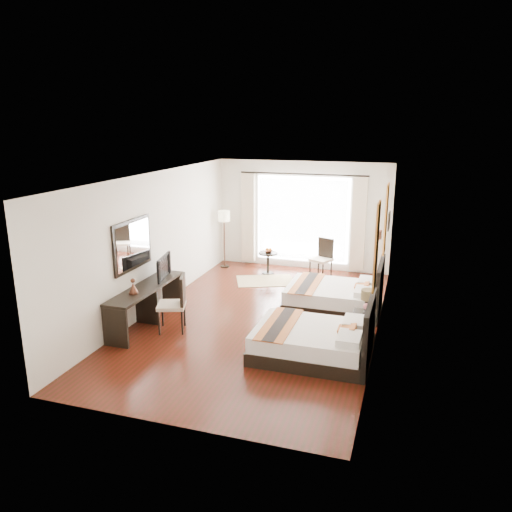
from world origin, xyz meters
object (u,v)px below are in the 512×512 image
(table_lamp, at_px, (368,296))
(floor_lamp, at_px, (224,220))
(bed_near, at_px, (315,341))
(bed_far, at_px, (336,296))
(side_table, at_px, (268,263))
(window_chair, at_px, (321,266))
(nightstand, at_px, (363,326))
(vase, at_px, (366,311))
(fruit_bowl, at_px, (269,252))
(desk_chair, at_px, (173,314))
(television, at_px, (160,267))
(console_desk, at_px, (147,305))

(table_lamp, xyz_separation_m, floor_lamp, (-4.04, 3.36, 0.51))
(table_lamp, bearing_deg, bed_near, -123.70)
(bed_near, relative_size, bed_far, 0.99)
(side_table, bearing_deg, window_chair, 5.32)
(nightstand, relative_size, window_chair, 0.50)
(vase, height_order, fruit_bowl, vase)
(bed_far, relative_size, nightstand, 3.91)
(desk_chair, distance_m, floor_lamp, 4.33)
(television, xyz_separation_m, desk_chair, (0.60, -0.68, -0.66))
(floor_lamp, xyz_separation_m, fruit_bowl, (1.28, -0.23, -0.69))
(desk_chair, xyz_separation_m, side_table, (0.67, 3.95, -0.05))
(side_table, relative_size, fruit_bowl, 2.51)
(television, height_order, floor_lamp, floor_lamp)
(bed_far, distance_m, vase, 1.59)
(bed_far, distance_m, console_desk, 3.83)
(table_lamp, relative_size, television, 0.48)
(vase, xyz_separation_m, fruit_bowl, (-2.75, 3.34, 0.02))
(side_table, bearing_deg, console_desk, -108.69)
(vase, xyz_separation_m, side_table, (-2.76, 3.34, -0.28))
(bed_far, bearing_deg, vase, -62.52)
(table_lamp, height_order, desk_chair, desk_chair)
(bed_near, xyz_separation_m, desk_chair, (-2.72, 0.26, 0.05))
(bed_near, height_order, nightstand, bed_near)
(bed_far, relative_size, floor_lamp, 1.26)
(bed_near, height_order, bed_far, bed_far)
(desk_chair, height_order, window_chair, desk_chair)
(nightstand, bearing_deg, vase, -70.91)
(table_lamp, distance_m, floor_lamp, 5.28)
(table_lamp, distance_m, desk_chair, 3.56)
(bed_near, relative_size, fruit_bowl, 8.56)
(desk_chair, bearing_deg, fruit_bowl, -119.16)
(vase, bearing_deg, fruit_bowl, 129.51)
(table_lamp, height_order, television, television)
(bed_near, bearing_deg, console_desk, 173.39)
(bed_near, height_order, vase, bed_near)
(nightstand, height_order, table_lamp, table_lamp)
(fruit_bowl, bearing_deg, desk_chair, -99.86)
(fruit_bowl, distance_m, window_chair, 1.37)
(bed_far, distance_m, desk_chair, 3.37)
(television, bearing_deg, console_desk, 166.83)
(table_lamp, bearing_deg, console_desk, -170.38)
(bed_near, height_order, fruit_bowl, bed_near)
(television, relative_size, floor_lamp, 0.53)
(floor_lamp, bearing_deg, table_lamp, -39.81)
(desk_chair, xyz_separation_m, fruit_bowl, (0.69, 3.95, 0.26))
(vase, relative_size, desk_chair, 0.11)
(nightstand, xyz_separation_m, desk_chair, (-3.40, -0.72, 0.09))
(console_desk, xyz_separation_m, window_chair, (2.64, 3.95, -0.08))
(console_desk, relative_size, floor_lamp, 1.45)
(bed_far, relative_size, television, 2.39)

